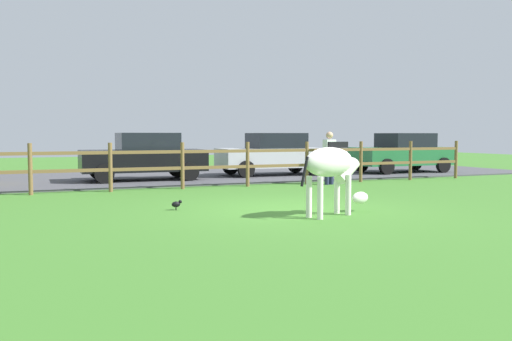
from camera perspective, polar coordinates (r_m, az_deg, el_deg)
ground_plane at (r=11.30m, az=3.86°, el=-4.09°), size 60.00×60.00×0.00m
parking_asphalt at (r=20.00m, az=-8.18°, el=-0.62°), size 28.00×7.40×0.05m
paddock_fence at (r=15.55m, az=-7.75°, el=0.84°), size 20.12×0.11×1.33m
zebra at (r=10.37m, az=8.01°, el=0.32°), size 1.87×0.89×1.41m
crow_on_grass at (r=11.25m, az=-8.36°, el=-3.51°), size 0.21×0.10×0.20m
parked_car_silver at (r=20.12m, az=1.82°, el=1.77°), size 4.05×1.97×1.56m
parked_car_black at (r=18.27m, az=-11.67°, el=1.50°), size 4.02×1.91×1.56m
parked_car_green at (r=22.46m, az=15.18°, el=1.85°), size 4.00×1.89×1.56m
visitor_near_fence at (r=16.96m, az=7.72°, el=1.58°), size 0.39×0.27×1.64m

